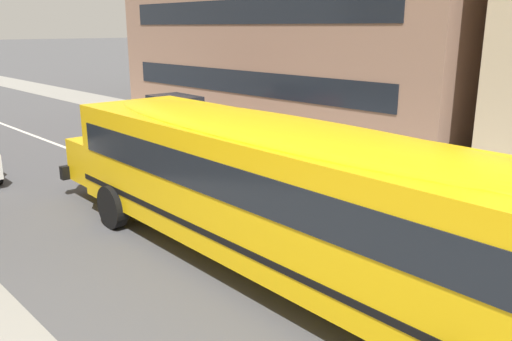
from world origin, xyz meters
TOP-DOWN VIEW (x-y plane):
  - ground_plane at (0.00, 0.00)m, footprint 400.00×400.00m
  - lane_centreline at (0.00, 0.00)m, footprint 110.00×0.16m
  - school_bus at (-1.12, -1.60)m, footprint 12.89×3.26m
  - parked_car_red_by_hydrant at (-13.01, 4.60)m, footprint 3.99×2.06m

SIDE VIEW (x-z plane):
  - ground_plane at x=0.00m, z-range 0.00..0.00m
  - lane_centreline at x=0.00m, z-range 0.00..0.01m
  - parked_car_red_by_hydrant at x=-13.01m, z-range 0.02..1.66m
  - school_bus at x=-1.12m, z-range 0.27..3.14m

